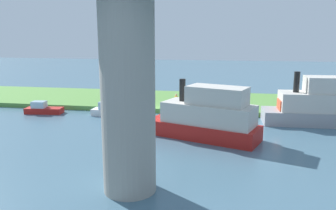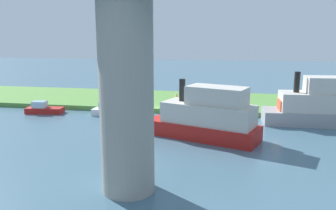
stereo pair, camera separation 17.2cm
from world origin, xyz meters
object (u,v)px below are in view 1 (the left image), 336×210
object	(u,v)px
riverboat_paddlewheel	(206,117)
skiff_small	(111,111)
bridge_pylon	(128,97)
motorboat_white	(320,105)
mooring_post	(131,100)
motorboat_red	(43,109)
person_on_bank	(176,100)

from	to	relation	value
riverboat_paddlewheel	skiff_small	xyz separation A→B (m)	(10.25, -6.24, -1.23)
bridge_pylon	motorboat_white	xyz separation A→B (m)	(-13.61, -16.61, -3.31)
riverboat_paddlewheel	motorboat_white	size ratio (longest dim) A/B	1.00
mooring_post	motorboat_red	bearing A→B (deg)	22.12
motorboat_white	skiff_small	bearing A→B (deg)	0.06
riverboat_paddlewheel	motorboat_red	world-z (taller)	riverboat_paddlewheel
person_on_bank	skiff_small	size ratio (longest dim) A/B	0.31
bridge_pylon	mooring_post	world-z (taller)	bridge_pylon
mooring_post	riverboat_paddlewheel	distance (m)	13.15
mooring_post	motorboat_red	distance (m)	9.45
motorboat_red	motorboat_white	bearing A→B (deg)	-179.29
mooring_post	riverboat_paddlewheel	xyz separation A→B (m)	(-9.10, 9.46, 0.71)
motorboat_white	skiff_small	size ratio (longest dim) A/B	2.21
bridge_pylon	motorboat_white	world-z (taller)	bridge_pylon
mooring_post	motorboat_red	world-z (taller)	mooring_post
person_on_bank	skiff_small	xyz separation A→B (m)	(6.31, 3.48, -0.68)
bridge_pylon	motorboat_white	bearing A→B (deg)	-129.32
person_on_bank	motorboat_white	size ratio (longest dim) A/B	0.14
bridge_pylon	skiff_small	size ratio (longest dim) A/B	2.33
riverboat_paddlewheel	motorboat_red	bearing A→B (deg)	-18.33
motorboat_white	skiff_small	distance (m)	20.52
person_on_bank	riverboat_paddlewheel	size ratio (longest dim) A/B	0.14
person_on_bank	motorboat_red	xyz separation A→B (m)	(13.90, 3.81, -0.74)
mooring_post	skiff_small	size ratio (longest dim) A/B	0.24
riverboat_paddlewheel	bridge_pylon	bearing A→B (deg)	71.93
bridge_pylon	mooring_post	distance (m)	21.03
riverboat_paddlewheel	motorboat_red	xyz separation A→B (m)	(17.84, -5.91, -1.28)
person_on_bank	skiff_small	world-z (taller)	person_on_bank
bridge_pylon	motorboat_red	distance (m)	22.26
riverboat_paddlewheel	motorboat_red	size ratio (longest dim) A/B	2.42
bridge_pylon	skiff_small	distance (m)	18.54
person_on_bank	motorboat_white	distance (m)	14.60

